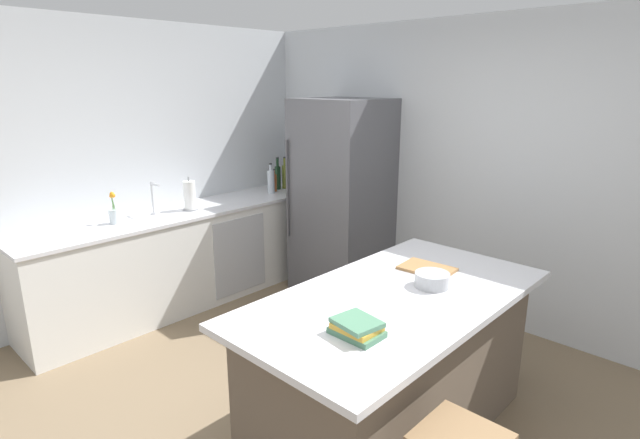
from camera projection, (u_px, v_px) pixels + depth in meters
ground_plane at (294, 426)px, 3.09m from camera, size 7.20×7.20×0.00m
wall_rear at (479, 173)px, 4.32m from camera, size 6.00×0.10×2.60m
wall_left at (99, 172)px, 4.37m from camera, size 0.10×6.00×2.60m
counter_run_left at (188, 256)px, 4.77m from camera, size 0.66×3.04×0.91m
kitchen_island at (393, 364)px, 2.94m from camera, size 1.02×1.94×0.90m
refrigerator at (342, 198)px, 4.91m from camera, size 0.81×0.78×1.92m
sink_faucet at (153, 197)px, 4.44m from camera, size 0.15×0.05×0.30m
flower_vase at (114, 214)px, 4.17m from camera, size 0.09×0.09×0.27m
paper_towel_roll at (190, 196)px, 4.60m from camera, size 0.14×0.14×0.31m
hot_sauce_bottle at (295, 181)px, 5.58m from camera, size 0.06×0.06×0.19m
olive_oil_bottle at (285, 176)px, 5.54m from camera, size 0.06×0.06×0.35m
wine_bottle at (278, 177)px, 5.49m from camera, size 0.06×0.06×0.35m
vinegar_bottle at (274, 182)px, 5.39m from camera, size 0.05×0.05×0.25m
soda_bottle at (271, 181)px, 5.30m from camera, size 0.08×0.08×0.32m
cookbook_stack at (357, 328)px, 2.36m from camera, size 0.24×0.21×0.08m
mixing_bowl at (432, 280)px, 2.92m from camera, size 0.20×0.20×0.08m
cutting_board at (427, 269)px, 3.19m from camera, size 0.35×0.25×0.02m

